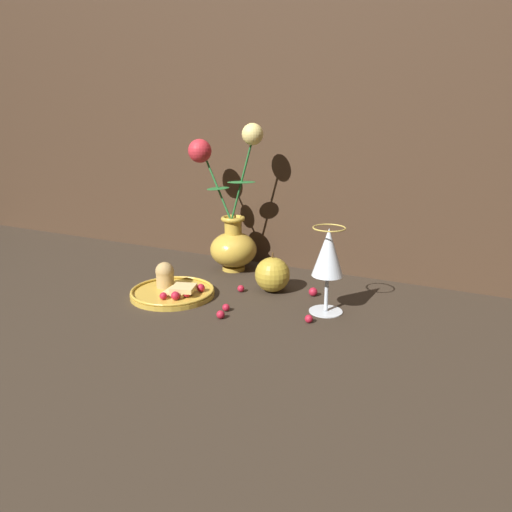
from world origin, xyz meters
TOP-DOWN VIEW (x-y plane):
  - ground_plane at (0.00, 0.00)m, footprint 2.40×2.40m
  - wall_back at (0.00, 0.27)m, footprint 2.40×0.04m
  - vase at (-0.19, 0.16)m, footprint 0.20×0.12m
  - plate_with_pastries at (-0.22, -0.07)m, footprint 0.19×0.19m
  - wine_glass at (0.12, -0.01)m, footprint 0.07×0.07m
  - apple_beside_vase at (-0.03, 0.06)m, footprint 0.08×0.08m
  - berry_near_plate at (0.06, 0.07)m, footprint 0.02×0.02m
  - berry_front_center at (-0.09, 0.02)m, footprint 0.02×0.02m
  - berry_by_glass_stem at (0.11, -0.07)m, footprint 0.02×0.02m
  - berry_under_candlestick at (-0.06, -0.13)m, footprint 0.02×0.02m
  - berry_far_right at (-0.07, -0.09)m, footprint 0.02×0.02m

SIDE VIEW (x-z plane):
  - ground_plane at x=0.00m, z-range 0.00..0.00m
  - berry_far_right at x=-0.07m, z-range 0.00..0.02m
  - berry_front_center at x=-0.09m, z-range 0.00..0.02m
  - berry_by_glass_stem at x=0.11m, z-range 0.00..0.02m
  - berry_under_candlestick at x=-0.06m, z-range 0.00..0.02m
  - berry_near_plate at x=0.06m, z-range 0.00..0.02m
  - plate_with_pastries at x=-0.22m, z-range -0.02..0.05m
  - apple_beside_vase at x=-0.03m, z-range -0.01..0.09m
  - vase at x=-0.19m, z-range -0.08..0.30m
  - wine_glass at x=0.12m, z-range 0.03..0.21m
  - wall_back at x=0.00m, z-range 0.00..1.20m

